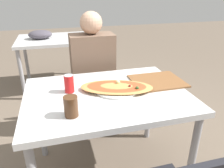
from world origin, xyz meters
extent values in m
cube|color=silver|center=(0.00, 0.00, 0.72)|extent=(1.12, 0.82, 0.04)
cylinder|color=#99999E|center=(0.50, -0.36, 0.35)|extent=(0.05, 0.05, 0.70)
cylinder|color=#99999E|center=(-0.50, 0.36, 0.35)|extent=(0.05, 0.05, 0.70)
cylinder|color=#99999E|center=(0.50, 0.36, 0.35)|extent=(0.05, 0.05, 0.70)
cube|color=black|center=(0.02, 0.67, 0.45)|extent=(0.40, 0.40, 0.04)
cube|color=black|center=(0.02, 0.86, 0.67)|extent=(0.38, 0.03, 0.39)
cylinder|color=#38383D|center=(0.19, 0.50, 0.22)|extent=(0.03, 0.03, 0.43)
cylinder|color=#38383D|center=(-0.15, 0.50, 0.22)|extent=(0.03, 0.03, 0.43)
cylinder|color=#38383D|center=(0.19, 0.84, 0.22)|extent=(0.03, 0.03, 0.43)
cylinder|color=#38383D|center=(-0.15, 0.84, 0.22)|extent=(0.03, 0.03, 0.43)
cylinder|color=#2D2D38|center=(0.11, 0.55, 0.24)|extent=(0.10, 0.10, 0.47)
cylinder|color=#2D2D38|center=(-0.07, 0.55, 0.24)|extent=(0.10, 0.10, 0.47)
cube|color=brown|center=(0.02, 0.64, 0.74)|extent=(0.40, 0.23, 0.54)
sphere|color=tan|center=(0.02, 0.64, 1.12)|extent=(0.20, 0.20, 0.20)
cylinder|color=white|center=(0.08, 0.03, 0.74)|extent=(0.31, 0.31, 0.01)
ellipsoid|color=tan|center=(0.08, 0.03, 0.76)|extent=(0.56, 0.39, 0.02)
ellipsoid|color=#C14C28|center=(0.08, 0.03, 0.77)|extent=(0.46, 0.32, 0.01)
sphere|color=beige|center=(0.10, 0.07, 0.78)|extent=(0.03, 0.03, 0.03)
sphere|color=#335928|center=(0.20, -0.05, 0.77)|extent=(0.03, 0.03, 0.03)
sphere|color=maroon|center=(0.16, -0.01, 0.77)|extent=(0.02, 0.02, 0.02)
cylinder|color=red|center=(-0.25, 0.09, 0.80)|extent=(0.07, 0.07, 0.12)
cylinder|color=silver|center=(-0.25, 0.09, 0.86)|extent=(0.06, 0.06, 0.00)
cylinder|color=#4C2D19|center=(-0.26, -0.23, 0.80)|extent=(0.08, 0.08, 0.12)
cube|color=brown|center=(0.42, 0.09, 0.74)|extent=(0.38, 0.33, 0.01)
cube|color=silver|center=(-0.27, 1.89, 0.72)|extent=(1.10, 0.80, 0.04)
ellipsoid|color=#4C4751|center=(-0.49, 1.89, 0.80)|extent=(0.32, 0.24, 0.12)
cylinder|color=#99999E|center=(-0.77, 1.54, 0.35)|extent=(0.05, 0.05, 0.70)
cylinder|color=#99999E|center=(0.23, 1.54, 0.35)|extent=(0.05, 0.05, 0.70)
cylinder|color=#99999E|center=(-0.77, 2.24, 0.35)|extent=(0.05, 0.05, 0.70)
cylinder|color=#99999E|center=(0.23, 2.24, 0.35)|extent=(0.05, 0.05, 0.70)
camera|label=1|loc=(-0.32, -1.31, 1.41)|focal=35.00mm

